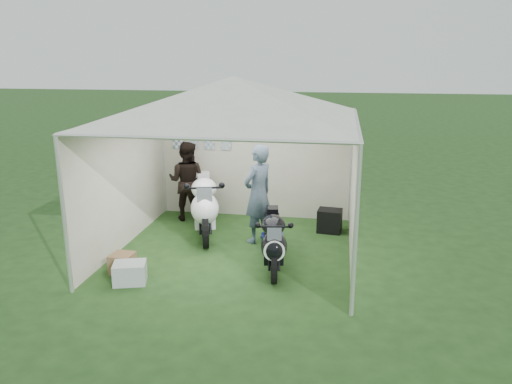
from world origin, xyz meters
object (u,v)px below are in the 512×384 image
at_px(motorcycle_white, 205,204).
at_px(paddock_stand, 272,242).
at_px(crate_0, 130,273).
at_px(canopy_tent, 234,103).
at_px(crate_1, 122,263).
at_px(person_dark_jacket, 187,181).
at_px(motorcycle_black, 273,240).
at_px(person_blue_jacket, 258,194).
at_px(equipment_box, 330,221).

height_order(motorcycle_white, paddock_stand, motorcycle_white).
height_order(motorcycle_white, crate_0, motorcycle_white).
distance_m(canopy_tent, crate_1, 3.14).
bearing_deg(canopy_tent, person_dark_jacket, 131.71).
distance_m(motorcycle_black, paddock_stand, 0.88).
bearing_deg(motorcycle_black, canopy_tent, 128.42).
relative_size(person_blue_jacket, crate_1, 5.28).
bearing_deg(crate_0, canopy_tent, 51.20).
xyz_separation_m(person_dark_jacket, person_blue_jacket, (1.66, -1.02, 0.08)).
distance_m(crate_0, crate_1, 0.44).
height_order(person_dark_jacket, crate_0, person_dark_jacket).
relative_size(person_dark_jacket, crate_0, 3.46).
height_order(motorcycle_white, person_blue_jacket, person_blue_jacket).
relative_size(paddock_stand, crate_1, 1.11).
distance_m(motorcycle_black, person_blue_jacket, 1.33).
bearing_deg(person_dark_jacket, crate_0, 94.00).
bearing_deg(crate_0, motorcycle_white, 75.98).
relative_size(canopy_tent, person_blue_jacket, 3.13).
distance_m(motorcycle_white, person_blue_jacket, 1.11).
bearing_deg(canopy_tent, motorcycle_black, -42.56).
height_order(motorcycle_white, crate_1, motorcycle_white).
bearing_deg(canopy_tent, motorcycle_white, 138.66).
relative_size(motorcycle_black, equipment_box, 3.93).
xyz_separation_m(canopy_tent, motorcycle_black, (0.77, -0.71, -2.09)).
xyz_separation_m(motorcycle_black, paddock_stand, (-0.13, 0.80, -0.35)).
bearing_deg(motorcycle_white, crate_0, -120.15).
height_order(motorcycle_black, equipment_box, motorcycle_black).
bearing_deg(person_blue_jacket, crate_1, -13.04).
distance_m(person_dark_jacket, crate_0, 3.16).
distance_m(person_dark_jacket, equipment_box, 3.02).
xyz_separation_m(person_dark_jacket, crate_0, (0.04, -3.09, -0.66)).
bearing_deg(motorcycle_white, paddock_stand, -38.02).
height_order(motorcycle_black, crate_1, motorcycle_black).
xyz_separation_m(motorcycle_black, person_blue_jacket, (-0.44, 1.18, 0.42)).
height_order(crate_0, crate_1, crate_0).
height_order(equipment_box, crate_1, equipment_box).
bearing_deg(paddock_stand, person_dark_jacket, 144.62).
bearing_deg(motorcycle_black, crate_0, -165.73).
bearing_deg(canopy_tent, crate_1, -141.06).
bearing_deg(motorcycle_black, motorcycle_white, 129.00).
relative_size(person_dark_jacket, crate_1, 4.81).
height_order(canopy_tent, equipment_box, canopy_tent).
bearing_deg(paddock_stand, crate_0, -138.92).
height_order(person_blue_jacket, crate_1, person_blue_jacket).
distance_m(paddock_stand, equipment_box, 1.48).
distance_m(motorcycle_white, crate_0, 2.35).
bearing_deg(crate_0, motorcycle_black, 23.29).
bearing_deg(paddock_stand, person_blue_jacket, 129.48).
height_order(motorcycle_white, equipment_box, motorcycle_white).
distance_m(person_dark_jacket, person_blue_jacket, 1.95).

